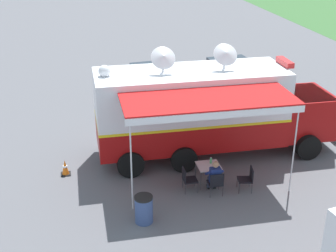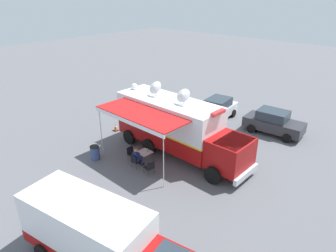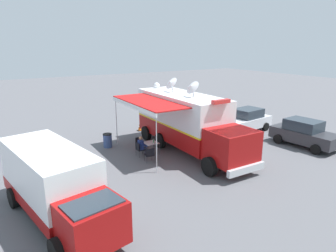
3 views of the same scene
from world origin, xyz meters
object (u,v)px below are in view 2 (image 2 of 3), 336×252
(folding_chair_at_table, at_px, (135,160))
(car_behind_truck, at_px, (273,122))
(folding_table, at_px, (144,153))
(folding_chair_beside_table, at_px, (131,152))
(command_truck, at_px, (177,126))
(folding_chair_spare_by_truck, at_px, (150,167))
(seated_responder, at_px, (137,157))
(trash_bin, at_px, (95,153))
(traffic_cone, at_px, (115,127))
(car_far_corner, at_px, (217,109))
(water_bottle, at_px, (147,150))
(support_truck, at_px, (97,237))

(folding_chair_at_table, distance_m, car_behind_truck, 10.85)
(folding_table, bearing_deg, folding_chair_beside_table, -68.72)
(command_truck, distance_m, folding_chair_spare_by_truck, 3.35)
(seated_responder, xyz_separation_m, trash_bin, (1.19, -2.63, -0.20))
(folding_chair_spare_by_truck, bearing_deg, command_truck, -169.68)
(folding_chair_at_table, bearing_deg, command_truck, 168.29)
(folding_chair_at_table, relative_size, traffic_cone, 1.50)
(folding_table, height_order, car_far_corner, car_far_corner)
(folding_chair_beside_table, bearing_deg, trash_bin, -49.96)
(trash_bin, distance_m, traffic_cone, 4.24)
(folding_table, distance_m, traffic_cone, 5.27)
(folding_chair_beside_table, xyz_separation_m, seated_responder, (0.28, 0.87, 0.14))
(command_truck, bearing_deg, car_behind_truck, 154.59)
(folding_chair_at_table, bearing_deg, trash_bin, -69.07)
(water_bottle, height_order, seated_responder, seated_responder)
(water_bottle, height_order, support_truck, support_truck)
(folding_table, distance_m, seated_responder, 0.61)
(trash_bin, bearing_deg, folding_table, 124.72)
(folding_table, bearing_deg, water_bottle, 140.15)
(water_bottle, distance_m, trash_bin, 3.37)
(folding_chair_spare_by_truck, xyz_separation_m, seated_responder, (-0.11, -1.17, 0.14))
(traffic_cone, bearing_deg, trash_bin, 33.97)
(folding_chair_beside_table, bearing_deg, folding_chair_spare_by_truck, 79.14)
(folding_chair_spare_by_truck, distance_m, trash_bin, 3.95)
(support_truck, bearing_deg, folding_chair_beside_table, -140.24)
(folding_chair_at_table, distance_m, trash_bin, 2.81)
(seated_responder, bearing_deg, folding_table, -177.75)
(trash_bin, xyz_separation_m, car_behind_truck, (-11.09, 6.60, 0.42))
(command_truck, height_order, folding_chair_beside_table, command_truck)
(command_truck, distance_m, water_bottle, 2.45)
(traffic_cone, bearing_deg, water_bottle, 72.88)
(folding_chair_beside_table, bearing_deg, seated_responder, 72.23)
(folding_table, relative_size, support_truck, 0.11)
(folding_chair_beside_table, bearing_deg, car_behind_truck, 153.26)
(support_truck, xyz_separation_m, car_far_corner, (-15.13, -4.75, -0.51))
(command_truck, relative_size, folding_chair_spare_by_truck, 10.93)
(traffic_cone, relative_size, car_behind_truck, 0.13)
(folding_table, xyz_separation_m, folding_chair_at_table, (0.80, 0.02, -0.16))
(car_behind_truck, bearing_deg, trash_bin, -30.75)
(water_bottle, xyz_separation_m, folding_chair_beside_table, (0.47, -0.97, -0.32))
(folding_table, xyz_separation_m, trash_bin, (1.80, -2.60, -0.22))
(folding_chair_spare_by_truck, bearing_deg, folding_chair_beside_table, -100.86)
(folding_chair_at_table, height_order, traffic_cone, folding_chair_at_table)
(car_far_corner, bearing_deg, folding_chair_spare_by_truck, 10.45)
(folding_table, height_order, folding_chair_beside_table, folding_chair_beside_table)
(folding_chair_spare_by_truck, bearing_deg, traffic_cone, -111.52)
(support_truck, distance_m, car_far_corner, 15.87)
(folding_chair_at_table, xyz_separation_m, car_behind_truck, (-10.09, 3.98, 0.37))
(folding_table, xyz_separation_m, folding_chair_spare_by_truck, (0.72, 1.20, -0.16))
(folding_chair_spare_by_truck, xyz_separation_m, trash_bin, (1.08, -3.80, -0.06))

